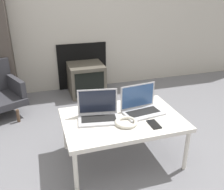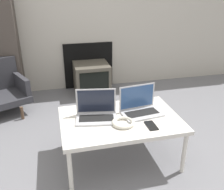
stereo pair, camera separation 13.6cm
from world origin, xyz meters
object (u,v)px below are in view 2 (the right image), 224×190
(laptop_right, at_px, (140,107))
(tv, at_px, (92,79))
(headphones, at_px, (123,123))
(phone, at_px, (151,126))
(laptop_left, at_px, (96,112))

(laptop_right, relative_size, tv, 0.75)
(headphones, distance_m, phone, 0.23)
(headphones, bearing_deg, phone, -20.63)
(headphones, bearing_deg, laptop_right, 39.32)
(laptop_left, height_order, laptop_right, same)
(laptop_right, height_order, tv, laptop_right)
(laptop_right, xyz_separation_m, headphones, (-0.21, -0.17, -0.04))
(phone, distance_m, tv, 1.80)
(laptop_right, relative_size, headphones, 1.94)
(tv, bearing_deg, headphones, -90.43)
(laptop_right, distance_m, headphones, 0.27)
(laptop_right, bearing_deg, laptop_left, 172.75)
(laptop_left, height_order, tv, laptop_left)
(laptop_left, xyz_separation_m, tv, (0.21, 1.53, -0.26))
(tv, bearing_deg, phone, -83.45)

